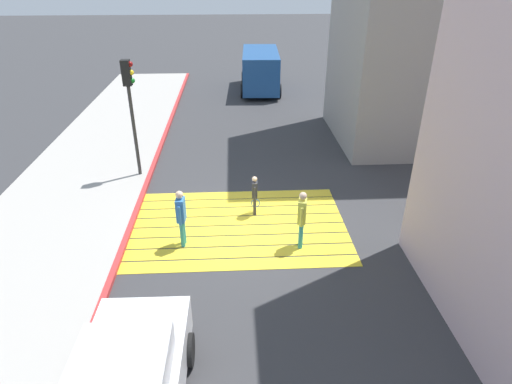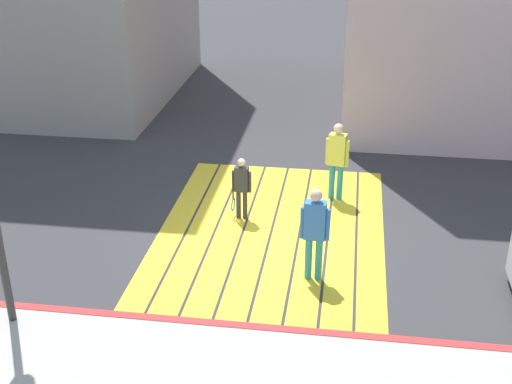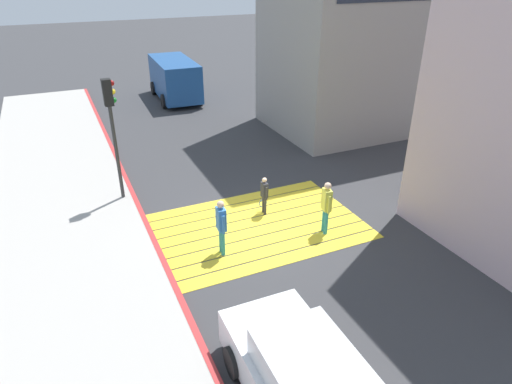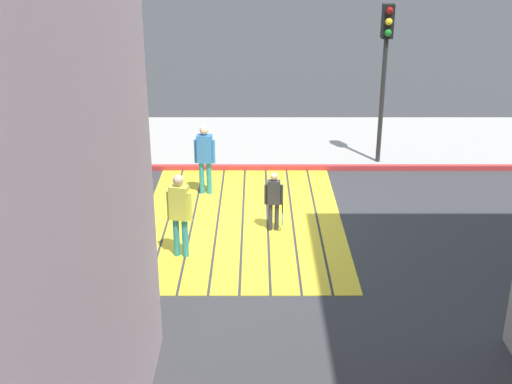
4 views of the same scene
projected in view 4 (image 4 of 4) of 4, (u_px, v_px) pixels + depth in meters
ground_plane at (243, 220)px, 14.57m from camera, size 120.00×120.00×0.00m
crosswalk_stripes at (243, 220)px, 14.57m from camera, size 6.40×4.35×0.01m
sidewalk_west at (246, 141)px, 19.74m from camera, size 4.80×40.00×0.12m
curb_painted at (245, 168)px, 17.56m from camera, size 0.16×40.00×0.13m
traffic_light_corner at (386, 53)px, 16.75m from camera, size 0.39×0.28×4.24m
pedestrian_adult_lead at (179, 210)px, 12.63m from camera, size 0.29×0.49×1.71m
pedestrian_adult_trailing at (205, 155)px, 15.66m from camera, size 0.24×0.50×1.71m
pedestrian_child_with_racket at (274, 198)px, 13.83m from camera, size 0.28×0.40×1.31m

